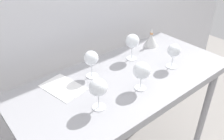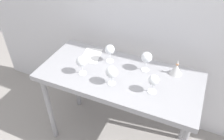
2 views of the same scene
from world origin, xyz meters
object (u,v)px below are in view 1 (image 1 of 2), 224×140
wine_glass_far_right (132,42)px  wine_glass_near_center (142,71)px  wine_glass_near_left (98,88)px  decanter_funnel (151,40)px  wine_glass_near_right (174,51)px  wine_glass_far_left (91,59)px  tasting_sheet_upper (63,87)px

wine_glass_far_right → wine_glass_near_center: bearing=-125.2°
wine_glass_near_left → decanter_funnel: wine_glass_near_left is taller
wine_glass_far_right → wine_glass_near_right: wine_glass_far_right is taller
wine_glass_near_center → wine_glass_far_left: bearing=116.6°
wine_glass_near_left → wine_glass_near_center: size_ratio=1.03×
wine_glass_near_left → decanter_funnel: bearing=23.3°
wine_glass_near_left → wine_glass_far_right: size_ratio=0.95×
wine_glass_near_left → decanter_funnel: (0.74, 0.32, -0.07)m
wine_glass_near_center → tasting_sheet_upper: (-0.34, 0.29, -0.11)m
tasting_sheet_upper → decanter_funnel: size_ratio=1.68×
wine_glass_far_right → tasting_sheet_upper: wine_glass_far_right is taller
wine_glass_far_left → decanter_funnel: (0.59, 0.06, -0.07)m
decanter_funnel → wine_glass_near_right: bearing=-112.5°
decanter_funnel → wine_glass_near_center: bearing=-143.4°
wine_glass_near_left → decanter_funnel: size_ratio=1.19×
wine_glass_far_right → tasting_sheet_upper: size_ratio=0.74×
wine_glass_far_right → wine_glass_near_center: wine_glass_far_right is taller
tasting_sheet_upper → wine_glass_near_right: bearing=-32.0°
wine_glass_near_left → tasting_sheet_upper: wine_glass_near_left is taller
wine_glass_near_right → wine_glass_far_left: bearing=152.7°
wine_glass_far_left → wine_glass_far_right: wine_glass_far_right is taller
wine_glass_near_center → wine_glass_near_right: bearing=6.5°
wine_glass_far_left → tasting_sheet_upper: bearing=177.3°
wine_glass_near_right → wine_glass_near_center: 0.33m
wine_glass_far_right → wine_glass_near_right: (0.13, -0.25, -0.02)m
wine_glass_far_right → decanter_funnel: bearing=12.0°
wine_glass_far_right → wine_glass_far_left: bearing=-179.4°
decanter_funnel → wine_glass_near_left: bearing=-156.7°
wine_glass_far_left → wine_glass_near_left: size_ratio=0.98×
wine_glass_far_left → tasting_sheet_upper: wine_glass_far_left is taller
wine_glass_near_left → wine_glass_near_right: (0.61, 0.02, -0.01)m
wine_glass_near_right → wine_glass_far_right: bearing=117.9°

